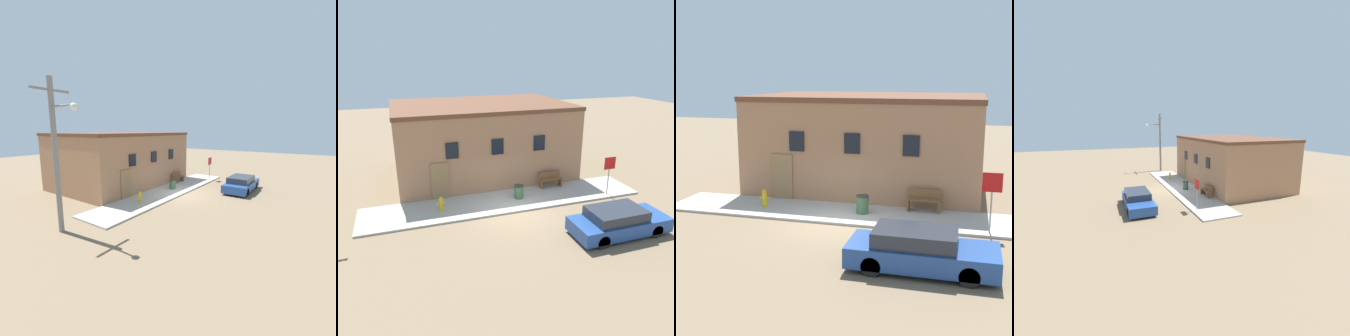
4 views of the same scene
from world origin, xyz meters
TOP-DOWN VIEW (x-y plane):
  - ground_plane at (0.00, 0.00)m, footprint 80.00×80.00m
  - sidewalk at (0.00, 1.45)m, footprint 15.45×2.90m
  - brick_building at (-0.03, 6.65)m, footprint 11.20×7.62m
  - fire_hydrant at (-3.58, 1.34)m, footprint 0.43×0.20m
  - stop_sign at (5.81, 0.38)m, footprint 0.71×0.06m
  - bench at (3.20, 2.49)m, footprint 1.37×0.44m
  - trash_bin at (0.77, 1.51)m, footprint 0.53×0.53m
  - parked_car at (3.70, -3.41)m, footprint 4.48×1.86m

SIDE VIEW (x-z plane):
  - ground_plane at x=0.00m, z-range 0.00..0.00m
  - sidewalk at x=0.00m, z-range 0.00..0.11m
  - trash_bin at x=0.77m, z-range 0.11..0.87m
  - fire_hydrant at x=-3.58m, z-range 0.11..0.88m
  - bench at x=3.20m, z-range 0.10..1.01m
  - parked_car at x=3.70m, z-range -0.02..1.25m
  - stop_sign at x=5.81m, z-range 0.56..2.80m
  - brick_building at x=-0.03m, z-range 0.00..4.79m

